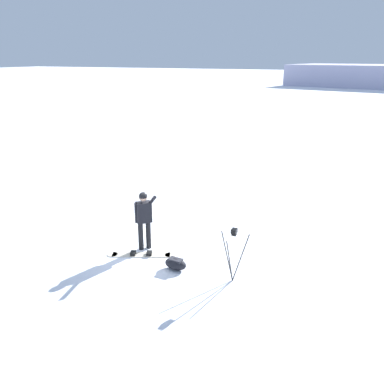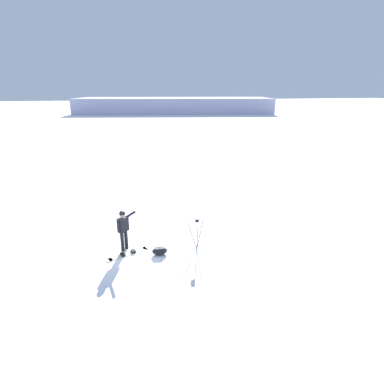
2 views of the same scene
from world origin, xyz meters
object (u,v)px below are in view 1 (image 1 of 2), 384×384
at_px(snowboard, 141,254).
at_px(gear_bag_large, 176,264).
at_px(snowboarder, 144,215).
at_px(camera_tripod, 233,244).

distance_m(snowboard, gear_bag_large, 1.23).
height_order(snowboarder, gear_bag_large, snowboarder).
height_order(snowboarder, snowboard, snowboarder).
bearing_deg(snowboarder, gear_bag_large, 152.04).
xyz_separation_m(snowboarder, snowboard, (-0.11, 0.39, -0.98)).
relative_size(gear_bag_large, camera_tripod, 0.44).
bearing_deg(camera_tripod, snowboard, -4.91).
height_order(snowboard, camera_tripod, camera_tripod).
distance_m(snowboarder, snowboard, 1.06).
bearing_deg(snowboarder, camera_tripod, 167.41).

